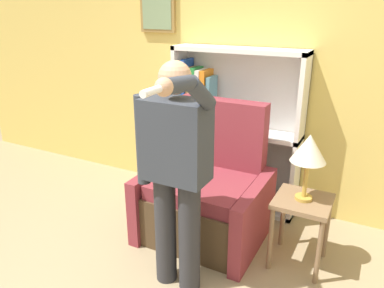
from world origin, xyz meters
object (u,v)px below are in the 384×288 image
(armchair, at_px, (208,195))
(person_standing, at_px, (175,168))
(side_table, at_px, (302,212))
(table_lamp, at_px, (309,150))
(bookcase, at_px, (220,130))

(armchair, bearing_deg, person_standing, -82.52)
(side_table, bearing_deg, armchair, 175.31)
(armchair, relative_size, table_lamp, 2.27)
(bookcase, relative_size, side_table, 2.79)
(bookcase, relative_size, person_standing, 0.97)
(armchair, relative_size, person_standing, 0.72)
(armchair, xyz_separation_m, side_table, (0.81, -0.07, 0.09))
(bookcase, bearing_deg, table_lamp, -35.07)
(bookcase, distance_m, side_table, 1.23)
(armchair, distance_m, person_standing, 0.90)
(bookcase, height_order, armchair, bookcase)
(side_table, bearing_deg, bookcase, 144.93)
(side_table, height_order, table_lamp, table_lamp)
(armchair, height_order, side_table, armchair)
(armchair, xyz_separation_m, table_lamp, (0.81, -0.07, 0.58))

